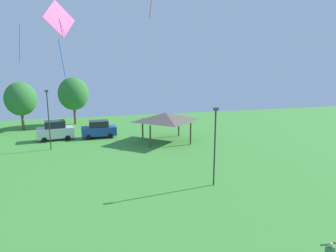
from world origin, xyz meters
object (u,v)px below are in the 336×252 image
park_pavilion (166,117)px  light_post_2 (49,117)px  treeline_tree_3 (73,94)px  treeline_tree_2 (21,99)px  light_post_0 (215,142)px  parked_car_second_from_left (99,129)px  parked_car_leftmost (55,131)px  kite_flying_4 (59,22)px  kite_flying_9 (26,8)px

park_pavilion → light_post_2: size_ratio=0.95×
treeline_tree_3 → treeline_tree_2: bearing=-159.0°
light_post_0 → treeline_tree_2: size_ratio=0.88×
parked_car_second_from_left → treeline_tree_3: 11.52m
parked_car_leftmost → treeline_tree_2: bearing=116.6°
kite_flying_4 → parked_car_leftmost: bearing=97.8°
park_pavilion → treeline_tree_2: size_ratio=0.90×
parked_car_leftmost → light_post_0: (13.14, -18.84, 2.27)m
park_pavilion → treeline_tree_3: size_ratio=0.85×
treeline_tree_2 → treeline_tree_3: 7.66m
kite_flying_9 → treeline_tree_3: 22.16m
kite_flying_4 → parked_car_leftmost: kite_flying_4 is taller
kite_flying_4 → park_pavilion: (10.75, 13.47, -8.90)m
light_post_2 → park_pavilion: bearing=0.8°
park_pavilion → light_post_0: light_post_0 is taller
park_pavilion → treeline_tree_2: 21.78m
light_post_2 → treeline_tree_2: treeline_tree_2 is taller
light_post_0 → light_post_2: bearing=133.0°
light_post_0 → treeline_tree_3: 31.12m
parked_car_leftmost → park_pavilion: bearing=-25.7°
park_pavilion → parked_car_second_from_left: bearing=151.8°
kite_flying_4 → parked_car_leftmost: size_ratio=1.07×
park_pavilion → light_post_0: size_ratio=1.03×
kite_flying_4 → treeline_tree_2: bearing=106.4°
park_pavilion → treeline_tree_2: treeline_tree_2 is taller
parked_car_leftmost → park_pavilion: (13.18, -4.38, 1.88)m
kite_flying_9 → parked_car_leftmost: size_ratio=1.07×
treeline_tree_2 → parked_car_leftmost: bearing=-56.1°
kite_flying_9 → treeline_tree_3: size_ratio=0.66×
kite_flying_4 → treeline_tree_2: 27.43m
kite_flying_9 → treeline_tree_2: (-4.32, 17.24, -9.46)m
parked_car_second_from_left → park_pavilion: 9.11m
treeline_tree_2 → treeline_tree_3: treeline_tree_3 is taller
kite_flying_4 → light_post_0: kite_flying_4 is taller
park_pavilion → treeline_tree_2: (-18.20, 11.86, 1.48)m
kite_flying_9 → light_post_0: bearing=-33.3°
parked_car_second_from_left → light_post_0: 20.36m
parked_car_leftmost → light_post_0: size_ratio=0.75×
kite_flying_4 → treeline_tree_3: bearing=90.6°
parked_car_leftmost → treeline_tree_3: size_ratio=0.61×
park_pavilion → parked_car_leftmost: bearing=161.6°
kite_flying_9 → parked_car_leftmost: bearing=85.9°
parked_car_second_from_left → treeline_tree_2: treeline_tree_2 is taller
light_post_0 → treeline_tree_2: (-18.16, 26.32, 1.09)m
parked_car_leftmost → parked_car_second_from_left: (5.34, -0.17, -0.09)m
treeline_tree_3 → parked_car_second_from_left: bearing=-72.8°
kite_flying_4 → kite_flying_9: 8.92m
light_post_2 → parked_car_leftmost: bearing=88.0°
light_post_0 → light_post_2: light_post_2 is taller
treeline_tree_2 → treeline_tree_3: size_ratio=0.94×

